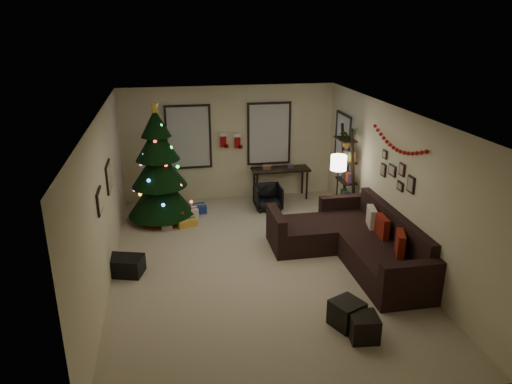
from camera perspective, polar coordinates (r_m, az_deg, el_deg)
floor at (r=8.70m, az=0.08°, el=-8.51°), size 7.00×7.00×0.00m
ceiling at (r=7.79m, az=0.09°, el=9.24°), size 7.00×7.00×0.00m
wall_back at (r=11.46m, az=-3.18°, el=5.76°), size 5.00×0.00×5.00m
wall_front at (r=5.10m, az=7.61°, el=-13.47°), size 5.00×0.00×5.00m
wall_left at (r=8.10m, az=-17.58°, el=-1.24°), size 0.00×7.00×7.00m
wall_right at (r=8.93m, az=16.05°, el=0.88°), size 0.00×7.00×7.00m
window_back_left at (r=11.30m, az=-7.99°, el=6.44°), size 1.05×0.06×1.50m
window_back_right at (r=11.54m, az=1.54°, el=6.91°), size 1.05×0.06×1.50m
window_right_wall at (r=11.12m, az=10.26°, el=5.83°), size 0.06×0.90×1.30m
christmas_tree at (r=10.37m, az=-11.39°, el=2.37°), size 1.41×1.41×2.63m
presents at (r=10.55m, az=-9.77°, el=-2.84°), size 1.50×1.01×0.30m
sofa at (r=8.96m, az=11.64°, el=-5.87°), size 2.15×3.10×0.93m
pillow_red_a at (r=8.28m, az=16.65°, el=-6.00°), size 0.26×0.45×0.43m
pillow_red_b at (r=8.84m, az=14.67°, el=-4.12°), size 0.14×0.44×0.43m
pillow_cream at (r=9.23m, az=13.47°, el=-3.04°), size 0.21×0.43×0.42m
ottoman_near at (r=7.17m, az=10.66°, el=-13.91°), size 0.53×0.53×0.38m
ottoman_far at (r=6.96m, az=12.57°, el=-15.31°), size 0.42×0.42×0.36m
desk at (r=11.59m, az=2.91°, el=2.38°), size 1.38×0.49×0.75m
desk_chair at (r=11.02m, az=1.43°, el=-0.60°), size 0.56×0.52×0.57m
bookshelf at (r=10.48m, az=10.74°, el=2.03°), size 0.30×0.60×2.05m
potted_plant at (r=10.37m, az=10.78°, el=6.71°), size 0.63×0.60×0.55m
floor_lamp at (r=9.95m, az=9.70°, el=2.88°), size 0.32×0.32×1.53m
art_map at (r=8.83m, az=-17.00°, el=1.74°), size 0.04×0.60×0.50m
art_abstract at (r=7.55m, az=-18.00°, el=-1.04°), size 0.04×0.45×0.35m
gallery at (r=8.79m, az=16.28°, el=2.09°), size 0.03×1.25×0.54m
garland at (r=8.66m, az=16.37°, el=5.55°), size 0.08×1.90×0.30m
stocking_left at (r=11.33m, az=-3.84°, el=6.15°), size 0.20×0.05×0.36m
stocking_right at (r=11.38m, az=-2.18°, el=6.07°), size 0.20×0.05×0.36m
storage_bin at (r=8.63m, az=-15.29°, el=-8.38°), size 0.72×0.58×0.31m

